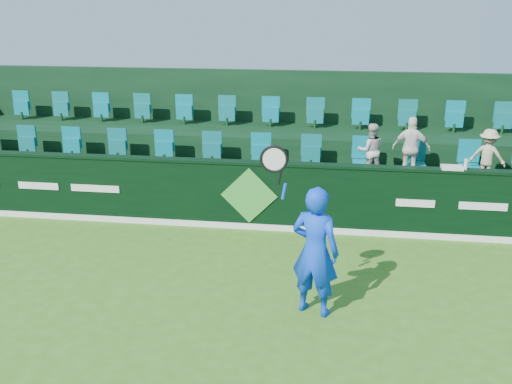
# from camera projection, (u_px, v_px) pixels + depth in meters

# --- Properties ---
(ground) EXTENTS (60.00, 60.00, 0.00)m
(ground) POSITION_uv_depth(u_px,v_px,m) (205.00, 341.00, 7.48)
(ground) COLOR #376E1A
(ground) RESTS_ON ground
(sponsor_hoarding) EXTENTS (16.00, 0.25, 1.35)m
(sponsor_hoarding) POSITION_uv_depth(u_px,v_px,m) (250.00, 195.00, 11.02)
(sponsor_hoarding) COLOR black
(sponsor_hoarding) RESTS_ON ground
(stand_tier_front) EXTENTS (16.00, 2.00, 0.80)m
(stand_tier_front) POSITION_uv_depth(u_px,v_px,m) (258.00, 191.00, 12.14)
(stand_tier_front) COLOR black
(stand_tier_front) RESTS_ON ground
(stand_tier_back) EXTENTS (16.00, 1.80, 1.30)m
(stand_tier_back) POSITION_uv_depth(u_px,v_px,m) (268.00, 156.00, 13.84)
(stand_tier_back) COLOR black
(stand_tier_back) RESTS_ON ground
(stand_rear) EXTENTS (16.00, 4.10, 2.60)m
(stand_rear) POSITION_uv_depth(u_px,v_px,m) (271.00, 129.00, 14.08)
(stand_rear) COLOR black
(stand_rear) RESTS_ON ground
(seat_row_front) EXTENTS (13.50, 0.50, 0.60)m
(seat_row_front) POSITION_uv_depth(u_px,v_px,m) (260.00, 154.00, 12.29)
(seat_row_front) COLOR #077383
(seat_row_front) RESTS_ON stand_tier_front
(seat_row_back) EXTENTS (13.50, 0.50, 0.60)m
(seat_row_back) POSITION_uv_depth(u_px,v_px,m) (270.00, 115.00, 13.82)
(seat_row_back) COLOR #077383
(seat_row_back) RESTS_ON stand_tier_back
(tennis_player) EXTENTS (1.19, 0.65, 2.49)m
(tennis_player) POSITION_uv_depth(u_px,v_px,m) (315.00, 250.00, 7.90)
(tennis_player) COLOR blue
(tennis_player) RESTS_ON ground
(spectator_left) EXTENTS (0.61, 0.51, 1.12)m
(spectator_left) POSITION_uv_depth(u_px,v_px,m) (370.00, 151.00, 11.54)
(spectator_left) COLOR beige
(spectator_left) RESTS_ON stand_tier_front
(spectator_middle) EXTENTS (0.79, 0.44, 1.27)m
(spectator_middle) POSITION_uv_depth(u_px,v_px,m) (411.00, 148.00, 11.41)
(spectator_middle) COLOR white
(spectator_middle) RESTS_ON stand_tier_front
(spectator_right) EXTENTS (0.79, 0.63, 1.07)m
(spectator_right) POSITION_uv_depth(u_px,v_px,m) (488.00, 156.00, 11.25)
(spectator_right) COLOR tan
(spectator_right) RESTS_ON stand_tier_front
(towel) EXTENTS (0.38, 0.24, 0.06)m
(towel) POSITION_uv_depth(u_px,v_px,m) (452.00, 168.00, 10.30)
(towel) COLOR silver
(towel) RESTS_ON sponsor_hoarding
(drinks_bottle) EXTENTS (0.06, 0.06, 0.20)m
(drinks_bottle) POSITION_uv_depth(u_px,v_px,m) (466.00, 164.00, 10.25)
(drinks_bottle) COLOR silver
(drinks_bottle) RESTS_ON sponsor_hoarding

